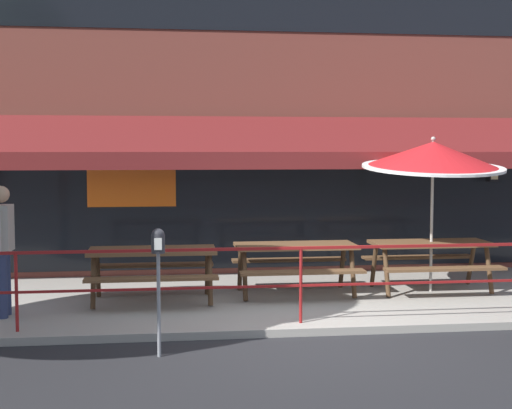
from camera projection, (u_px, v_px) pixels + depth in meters
name	position (u px, v px, depth m)	size (l,w,h in m)	color
ground_plane	(305.00, 337.00, 8.67)	(120.00, 120.00, 0.00)	#232326
patio_deck	(279.00, 299.00, 10.64)	(15.00, 4.00, 0.10)	#9E998E
restaurant_building	(260.00, 77.00, 12.58)	(15.00, 1.60, 7.17)	brown
patio_railing	(301.00, 268.00, 8.91)	(13.84, 0.04, 0.97)	maroon
picnic_table_left	(152.00, 260.00, 10.15)	(1.80, 1.42, 0.76)	brown
picnic_table_centre	(295.00, 255.00, 10.66)	(1.80, 1.42, 0.76)	brown
picnic_table_right	(431.00, 252.00, 10.95)	(1.80, 1.42, 0.76)	brown
patio_umbrella_right	(433.00, 156.00, 10.82)	(2.14, 2.14, 2.40)	#B7B2A8
pedestrian_walking	(2.00, 244.00, 9.24)	(0.24, 0.62, 1.71)	navy
parking_meter_near	(158.00, 253.00, 7.75)	(0.15, 0.16, 1.42)	gray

